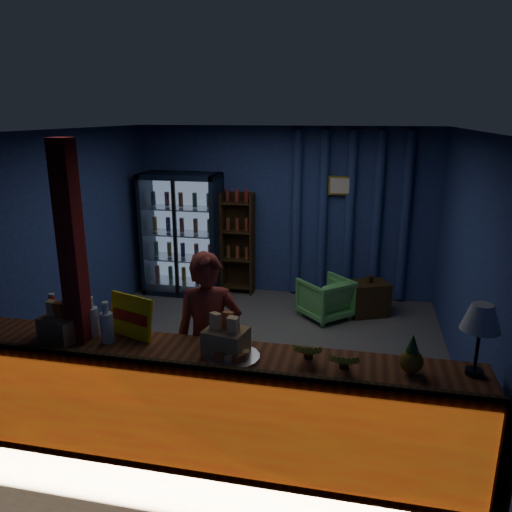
{
  "coord_description": "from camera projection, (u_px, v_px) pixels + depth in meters",
  "views": [
    {
      "loc": [
        1.2,
        -5.32,
        2.77
      ],
      "look_at": [
        0.08,
        -0.2,
        1.27
      ],
      "focal_mm": 35.0,
      "sensor_mm": 36.0,
      "label": 1
    }
  ],
  "objects": [
    {
      "name": "yellow_sign",
      "position": [
        131.0,
        316.0,
        4.19
      ],
      "size": [
        0.46,
        0.23,
        0.36
      ],
      "color": "yellow",
      "rests_on": "counter"
    },
    {
      "name": "snack_box_left",
      "position": [
        62.0,
        326.0,
        4.15
      ],
      "size": [
        0.37,
        0.33,
        0.33
      ],
      "color": "#A68E50",
      "rests_on": "counter"
    },
    {
      "name": "curtain_folds",
      "position": [
        349.0,
        216.0,
        7.45
      ],
      "size": [
        1.74,
        0.14,
        2.5
      ],
      "color": "navy",
      "rests_on": "room_walls"
    },
    {
      "name": "counter",
      "position": [
        202.0,
        405.0,
        4.08
      ],
      "size": [
        4.4,
        0.57,
        0.99
      ],
      "color": "brown",
      "rests_on": "ground"
    },
    {
      "name": "banana_bunches",
      "position": [
        326.0,
        355.0,
        3.72
      ],
      "size": [
        0.52,
        0.3,
        0.17
      ],
      "color": "gold",
      "rests_on": "counter"
    },
    {
      "name": "side_table",
      "position": [
        368.0,
        298.0,
        7.08
      ],
      "size": [
        0.64,
        0.57,
        0.58
      ],
      "color": "#382711",
      "rests_on": "ground"
    },
    {
      "name": "pastry_tray",
      "position": [
        232.0,
        355.0,
        3.85
      ],
      "size": [
        0.43,
        0.43,
        0.07
      ],
      "color": "silver",
      "rests_on": "counter"
    },
    {
      "name": "soda_bottles",
      "position": [
        80.0,
        321.0,
        4.19
      ],
      "size": [
        0.65,
        0.19,
        0.35
      ],
      "color": "red",
      "rests_on": "counter"
    },
    {
      "name": "beverage_cooler",
      "position": [
        184.0,
        234.0,
        7.87
      ],
      "size": [
        1.2,
        0.62,
        1.9
      ],
      "color": "black",
      "rests_on": "ground"
    },
    {
      "name": "bottle_shelf",
      "position": [
        238.0,
        244.0,
        7.86
      ],
      "size": [
        0.5,
        0.28,
        1.6
      ],
      "color": "#382711",
      "rests_on": "ground"
    },
    {
      "name": "snack_box_centre",
      "position": [
        226.0,
        340.0,
        3.9
      ],
      "size": [
        0.36,
        0.31,
        0.34
      ],
      "color": "#A68E50",
      "rests_on": "counter"
    },
    {
      "name": "table_lamp",
      "position": [
        481.0,
        320.0,
        3.49
      ],
      "size": [
        0.28,
        0.28,
        0.54
      ],
      "color": "black",
      "rests_on": "counter"
    },
    {
      "name": "support_post",
      "position": [
        77.0,
        300.0,
        4.08
      ],
      "size": [
        0.16,
        0.16,
        2.6
      ],
      "primitive_type": "cube",
      "color": "maroon",
      "rests_on": "ground"
    },
    {
      "name": "framed_picture",
      "position": [
        341.0,
        186.0,
        7.32
      ],
      "size": [
        0.36,
        0.04,
        0.28
      ],
      "color": "gold",
      "rests_on": "room_walls"
    },
    {
      "name": "ground",
      "position": [
        253.0,
        352.0,
        6.0
      ],
      "size": [
        4.6,
        4.6,
        0.0
      ],
      "primitive_type": "plane",
      "color": "#515154",
      "rests_on": "ground"
    },
    {
      "name": "shopkeeper",
      "position": [
        209.0,
        342.0,
        4.44
      ],
      "size": [
        0.68,
        0.54,
        1.63
      ],
      "primitive_type": "imported",
      "rotation": [
        0.0,
        0.0,
        0.29
      ],
      "color": "maroon",
      "rests_on": "ground"
    },
    {
      "name": "green_chair",
      "position": [
        325.0,
        298.0,
        6.97
      ],
      "size": [
        0.88,
        0.88,
        0.57
      ],
      "primitive_type": "imported",
      "rotation": [
        0.0,
        0.0,
        3.91
      ],
      "color": "#5CB95D",
      "rests_on": "ground"
    },
    {
      "name": "room_walls",
      "position": [
        253.0,
        225.0,
        5.57
      ],
      "size": [
        4.6,
        4.6,
        4.6
      ],
      "color": "navy",
      "rests_on": "ground"
    },
    {
      "name": "pineapple",
      "position": [
        412.0,
        358.0,
        3.6
      ],
      "size": [
        0.17,
        0.17,
        0.3
      ],
      "color": "olive",
      "rests_on": "counter"
    }
  ]
}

